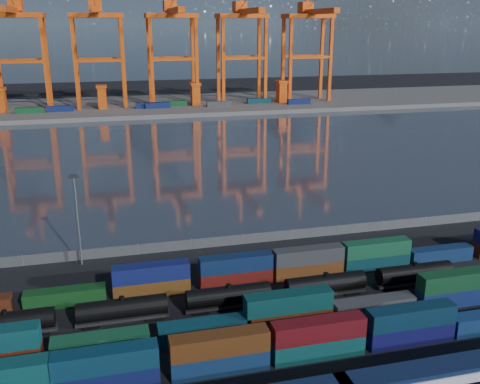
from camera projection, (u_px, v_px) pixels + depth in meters
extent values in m
plane|color=black|center=(290.00, 317.00, 77.80)|extent=(700.00, 700.00, 0.00)
plane|color=#2F3844|center=(184.00, 154.00, 174.90)|extent=(700.00, 700.00, 0.00)
cube|color=#514F4C|center=(154.00, 106.00, 271.69)|extent=(700.00, 70.00, 2.00)
cube|color=silver|center=(452.00, 383.00, 58.68)|extent=(27.44, 3.29, 4.17)
cube|color=#0F1B39|center=(455.00, 364.00, 57.97)|extent=(27.44, 2.96, 0.55)
cube|color=black|center=(453.00, 379.00, 58.55)|extent=(27.47, 3.39, 1.10)
cube|color=#101850|center=(107.00, 379.00, 62.22)|extent=(12.17, 2.47, 2.64)
cube|color=#0E3349|center=(105.00, 360.00, 61.43)|extent=(12.17, 2.47, 2.64)
cube|color=navy|center=(220.00, 362.00, 65.36)|extent=(12.17, 2.47, 2.64)
cube|color=#5C2F12|center=(220.00, 343.00, 64.57)|extent=(12.17, 2.47, 2.64)
cube|color=#0E494A|center=(318.00, 347.00, 68.35)|extent=(12.17, 2.47, 2.64)
cube|color=#600E14|center=(319.00, 329.00, 67.56)|extent=(12.17, 2.47, 2.64)
cube|color=#101050|center=(409.00, 333.00, 71.42)|extent=(12.17, 2.47, 2.64)
cube|color=#0C2A3F|center=(411.00, 316.00, 70.62)|extent=(12.17, 2.47, 2.64)
cube|color=#165633|center=(101.00, 344.00, 68.95)|extent=(12.46, 2.53, 2.70)
cube|color=#0E3C4B|center=(204.00, 330.00, 72.11)|extent=(12.46, 2.53, 2.70)
cube|color=#5A2512|center=(288.00, 319.00, 74.89)|extent=(12.46, 2.53, 2.70)
cube|color=#0B3B3A|center=(288.00, 302.00, 74.08)|extent=(12.46, 2.53, 2.70)
cube|color=#3E4043|center=(373.00, 307.00, 77.96)|extent=(12.46, 2.53, 2.70)
cube|color=navy|center=(455.00, 296.00, 81.15)|extent=(12.46, 2.53, 2.70)
cube|color=#124323|center=(457.00, 280.00, 80.34)|extent=(12.46, 2.53, 2.70)
cube|color=#124519|center=(65.00, 297.00, 80.92)|extent=(11.99, 2.44, 2.60)
cube|color=brown|center=(152.00, 287.00, 83.96)|extent=(11.99, 2.44, 2.60)
cube|color=navy|center=(151.00, 272.00, 83.18)|extent=(11.99, 2.44, 2.60)
cube|color=#5B120D|center=(236.00, 278.00, 87.14)|extent=(11.99, 2.44, 2.60)
cube|color=#0F234B|center=(236.00, 263.00, 86.36)|extent=(11.99, 2.44, 2.60)
cube|color=#603213|center=(308.00, 269.00, 90.06)|extent=(11.99, 2.44, 2.60)
cube|color=#383A3D|center=(309.00, 255.00, 89.28)|extent=(11.99, 2.44, 2.60)
cube|color=#0B353D|center=(375.00, 262.00, 92.98)|extent=(11.99, 2.44, 2.60)
cube|color=#175736|center=(377.00, 248.00, 92.20)|extent=(11.99, 2.44, 2.60)
cube|color=navy|center=(440.00, 254.00, 95.95)|extent=(11.99, 2.44, 2.60)
cylinder|color=black|center=(6.00, 322.00, 72.29)|extent=(12.68, 2.83, 2.83)
cylinder|color=black|center=(4.00, 312.00, 71.82)|extent=(0.78, 0.78, 0.49)
cube|color=black|center=(7.00, 332.00, 72.75)|extent=(13.17, 1.95, 0.39)
cube|color=black|center=(41.00, 331.00, 73.90)|extent=(2.44, 1.76, 0.59)
cylinder|color=black|center=(122.00, 308.00, 75.90)|extent=(12.68, 2.83, 2.83)
cylinder|color=black|center=(122.00, 298.00, 75.43)|extent=(0.78, 0.78, 0.49)
cube|color=black|center=(123.00, 318.00, 76.37)|extent=(13.17, 1.95, 0.39)
cube|color=black|center=(92.00, 324.00, 75.46)|extent=(2.44, 1.76, 0.59)
cube|color=black|center=(154.00, 316.00, 77.51)|extent=(2.44, 1.76, 0.59)
cylinder|color=black|center=(228.00, 295.00, 79.52)|extent=(12.68, 2.83, 2.83)
cylinder|color=black|center=(228.00, 286.00, 79.05)|extent=(0.78, 0.78, 0.49)
cube|color=black|center=(229.00, 305.00, 79.99)|extent=(13.17, 1.95, 0.39)
cube|color=black|center=(200.00, 311.00, 79.08)|extent=(2.44, 1.76, 0.59)
cube|color=black|center=(257.00, 303.00, 81.13)|extent=(2.44, 1.76, 0.59)
cylinder|color=black|center=(325.00, 283.00, 83.13)|extent=(12.68, 2.83, 2.83)
cylinder|color=black|center=(326.00, 274.00, 82.66)|extent=(0.78, 0.78, 0.49)
cube|color=black|center=(325.00, 292.00, 83.60)|extent=(13.17, 1.95, 0.39)
cube|color=black|center=(298.00, 298.00, 82.70)|extent=(2.44, 1.76, 0.59)
cube|color=black|center=(351.00, 291.00, 84.74)|extent=(2.44, 1.76, 0.59)
cylinder|color=black|center=(414.00, 273.00, 86.75)|extent=(12.68, 2.83, 2.83)
cylinder|color=black|center=(415.00, 264.00, 86.28)|extent=(0.78, 0.78, 0.49)
cube|color=black|center=(413.00, 281.00, 87.22)|extent=(13.17, 1.95, 0.39)
cube|color=black|center=(389.00, 287.00, 86.31)|extent=(2.44, 1.76, 0.59)
cube|color=black|center=(437.00, 280.00, 88.36)|extent=(2.44, 1.76, 0.59)
cube|color=#595B5E|center=(243.00, 239.00, 103.40)|extent=(160.00, 0.06, 2.00)
cylinder|color=slate|center=(23.00, 260.00, 94.03)|extent=(0.12, 0.12, 2.20)
cylinder|color=slate|center=(82.00, 254.00, 96.37)|extent=(0.12, 0.12, 2.20)
cylinder|color=slate|center=(138.00, 249.00, 98.70)|extent=(0.12, 0.12, 2.20)
cylinder|color=slate|center=(191.00, 244.00, 101.03)|extent=(0.12, 0.12, 2.20)
cylinder|color=slate|center=(243.00, 239.00, 103.37)|extent=(0.12, 0.12, 2.20)
cylinder|color=slate|center=(291.00, 234.00, 105.70)|extent=(0.12, 0.12, 2.20)
cylinder|color=slate|center=(338.00, 230.00, 108.03)|extent=(0.12, 0.12, 2.20)
cylinder|color=slate|center=(383.00, 225.00, 110.36)|extent=(0.12, 0.12, 2.20)
cylinder|color=slate|center=(426.00, 221.00, 112.70)|extent=(0.12, 0.12, 2.20)
cylinder|color=slate|center=(467.00, 217.00, 115.03)|extent=(0.12, 0.12, 2.20)
cylinder|color=slate|center=(78.00, 222.00, 92.44)|extent=(0.36, 0.36, 16.00)
cube|color=black|center=(73.00, 176.00, 89.95)|extent=(1.60, 0.40, 0.60)
cube|color=#E84F10|center=(45.00, 66.00, 243.72)|extent=(1.59, 1.59, 44.58)
cube|color=#E84F10|center=(48.00, 65.00, 254.71)|extent=(1.59, 1.59, 44.58)
cube|color=#E84F10|center=(19.00, 62.00, 240.50)|extent=(21.80, 1.39, 1.39)
cube|color=#E84F10|center=(23.00, 60.00, 251.50)|extent=(21.80, 1.39, 1.39)
cube|color=#E84F10|center=(16.00, 15.00, 239.97)|extent=(24.77, 13.87, 2.18)
cube|color=#E84F10|center=(11.00, 10.00, 228.38)|extent=(2.97, 47.55, 2.48)
cube|color=#E84F10|center=(16.00, 5.00, 242.29)|extent=(5.94, 7.93, 4.95)
cube|color=#E84F10|center=(75.00, 66.00, 246.80)|extent=(1.59, 1.59, 44.58)
cube|color=#E84F10|center=(76.00, 64.00, 257.79)|extent=(1.59, 1.59, 44.58)
cube|color=#E84F10|center=(123.00, 65.00, 251.88)|extent=(1.59, 1.59, 44.58)
cube|color=#E84F10|center=(122.00, 63.00, 262.87)|extent=(1.59, 1.59, 44.58)
cube|color=#E84F10|center=(99.00, 60.00, 248.67)|extent=(21.80, 1.39, 1.39)
cube|color=#E84F10|center=(99.00, 59.00, 259.66)|extent=(21.80, 1.39, 1.39)
cube|color=#E84F10|center=(96.00, 15.00, 248.13)|extent=(24.77, 13.87, 2.18)
cube|color=#E84F10|center=(95.00, 10.00, 236.54)|extent=(2.97, 47.55, 2.48)
cube|color=#E84F10|center=(95.00, 5.00, 250.45)|extent=(5.94, 7.93, 4.95)
cube|color=#E84F10|center=(152.00, 64.00, 254.96)|extent=(1.59, 1.59, 44.58)
cube|color=#E84F10|center=(149.00, 63.00, 265.95)|extent=(1.59, 1.59, 44.58)
cube|color=#E84F10|center=(197.00, 64.00, 260.05)|extent=(1.59, 1.59, 44.58)
cube|color=#E84F10|center=(193.00, 62.00, 271.04)|extent=(1.59, 1.59, 44.58)
cube|color=#E84F10|center=(174.00, 59.00, 256.83)|extent=(21.80, 1.39, 1.39)
cube|color=#E84F10|center=(171.00, 58.00, 267.83)|extent=(21.80, 1.39, 1.39)
cube|color=#E84F10|center=(171.00, 16.00, 256.29)|extent=(24.77, 13.87, 2.18)
cube|color=#E84F10|center=(174.00, 11.00, 244.71)|extent=(2.97, 47.55, 2.48)
cube|color=#E84F10|center=(170.00, 6.00, 258.62)|extent=(5.94, 7.93, 4.95)
cube|color=#E84F10|center=(223.00, 63.00, 263.13)|extent=(1.59, 1.59, 44.58)
cube|color=#E84F10|center=(218.00, 62.00, 274.12)|extent=(1.59, 1.59, 44.58)
cube|color=#E84F10|center=(266.00, 62.00, 268.21)|extent=(1.59, 1.59, 44.58)
cube|color=#E84F10|center=(259.00, 61.00, 279.20)|extent=(1.59, 1.59, 44.58)
cube|color=#E84F10|center=(245.00, 58.00, 265.00)|extent=(21.80, 1.39, 1.39)
cube|color=#E84F10|center=(239.00, 57.00, 275.99)|extent=(21.80, 1.39, 1.39)
cube|color=#E84F10|center=(242.00, 16.00, 264.46)|extent=(24.77, 13.87, 2.18)
cube|color=#E84F10|center=(248.00, 11.00, 252.87)|extent=(2.97, 47.55, 2.48)
cube|color=#E84F10|center=(240.00, 7.00, 266.78)|extent=(5.94, 7.93, 4.95)
cube|color=#E84F10|center=(290.00, 62.00, 271.29)|extent=(1.59, 1.59, 44.58)
cube|color=#E84F10|center=(283.00, 61.00, 282.28)|extent=(1.59, 1.59, 44.58)
cube|color=#E84F10|center=(330.00, 61.00, 276.37)|extent=(1.59, 1.59, 44.58)
cube|color=#E84F10|center=(321.00, 60.00, 287.37)|extent=(1.59, 1.59, 44.58)
cube|color=#E84F10|center=(311.00, 57.00, 273.16)|extent=(21.80, 1.39, 1.39)
cube|color=#E84F10|center=(303.00, 56.00, 284.16)|extent=(21.80, 1.39, 1.39)
cube|color=#E84F10|center=(308.00, 16.00, 272.62)|extent=(24.77, 13.87, 2.18)
cube|color=#E84F10|center=(317.00, 12.00, 261.03)|extent=(2.97, 47.55, 2.48)
cube|color=#E84F10|center=(306.00, 7.00, 274.95)|extent=(5.94, 7.93, 4.95)
cube|color=navy|center=(158.00, 105.00, 256.99)|extent=(12.00, 2.44, 2.60)
cube|color=navy|center=(299.00, 102.00, 270.01)|extent=(12.00, 2.44, 2.60)
cube|color=navy|center=(148.00, 105.00, 257.28)|extent=(12.00, 2.44, 2.60)
cube|color=#3F4244|center=(219.00, 104.00, 262.09)|extent=(12.00, 2.44, 2.60)
cube|color=#144C23|center=(29.00, 110.00, 242.92)|extent=(12.00, 2.44, 2.60)
cube|color=navy|center=(60.00, 109.00, 247.32)|extent=(12.00, 2.44, 2.60)
cube|color=#144C23|center=(174.00, 103.00, 263.45)|extent=(12.00, 2.44, 2.60)
cube|color=#0C3842|center=(259.00, 101.00, 272.89)|extent=(12.00, 2.44, 2.60)
cube|color=#E84F10|center=(1.00, 101.00, 244.31)|extent=(4.00, 6.00, 10.00)
cube|color=#E84F10|center=(102.00, 98.00, 254.81)|extent=(4.00, 6.00, 10.00)
cube|color=#E84F10|center=(101.00, 86.00, 253.16)|extent=(5.00, 7.00, 1.20)
cube|color=#E84F10|center=(195.00, 95.00, 265.31)|extent=(4.00, 6.00, 10.00)
cube|color=#E84F10|center=(195.00, 84.00, 263.65)|extent=(5.00, 7.00, 1.20)
cube|color=#E84F10|center=(281.00, 92.00, 275.81)|extent=(4.00, 6.00, 10.00)
cube|color=#E84F10|center=(282.00, 82.00, 274.15)|extent=(5.00, 7.00, 1.20)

